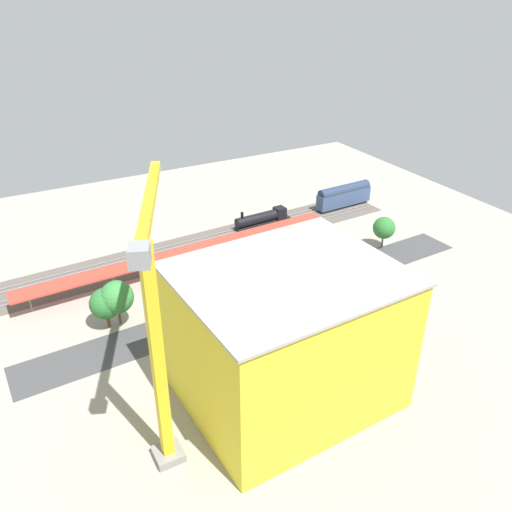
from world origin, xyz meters
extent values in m
plane|color=#9E998C|center=(0.00, 0.00, 0.00)|extent=(151.77, 151.77, 0.00)
cube|color=#5B544C|center=(0.00, -22.31, 0.00)|extent=(95.35, 17.36, 0.01)
cube|color=#424244|center=(0.00, 4.43, 0.00)|extent=(95.17, 13.29, 0.01)
cube|color=#9E9EA8|center=(0.00, -25.57, 0.18)|extent=(94.76, 4.42, 0.12)
cube|color=#9E9EA8|center=(0.00, -24.13, 0.18)|extent=(94.76, 4.42, 0.12)
cube|color=#9E9EA8|center=(0.00, -20.49, 0.18)|extent=(94.76, 4.42, 0.12)
cube|color=#9E9EA8|center=(0.00, -19.05, 0.18)|extent=(94.76, 4.42, 0.12)
cube|color=#C63D2D|center=(9.74, -13.99, 3.96)|extent=(70.12, 7.72, 0.35)
cylinder|color=slate|center=(-21.73, -15.42, 1.89)|extent=(0.30, 0.30, 3.78)
cylinder|color=slate|center=(-5.99, -14.70, 1.89)|extent=(0.30, 0.30, 3.78)
cylinder|color=slate|center=(9.74, -13.99, 1.89)|extent=(0.30, 0.30, 3.78)
cylinder|color=slate|center=(25.47, -13.27, 1.89)|extent=(0.30, 0.30, 3.78)
cylinder|color=slate|center=(41.20, -12.56, 1.89)|extent=(0.30, 0.30, 3.78)
cube|color=black|center=(-15.18, -24.85, 0.50)|extent=(15.15, 2.95, 1.00)
cylinder|color=black|center=(-13.87, -24.79, 2.26)|extent=(12.54, 3.08, 2.52)
cube|color=black|center=(-20.08, -25.07, 1.87)|extent=(2.74, 2.83, 3.75)
cylinder|color=black|center=(-9.15, -24.58, 4.22)|extent=(0.70, 0.70, 1.40)
cube|color=black|center=(-39.95, -24.85, 0.30)|extent=(14.80, 2.96, 0.60)
cube|color=#384C72|center=(-39.95, -24.85, 2.58)|extent=(16.46, 3.60, 3.95)
cylinder|color=#273550|center=(-39.95, -24.85, 4.80)|extent=(15.80, 3.58, 2.87)
cube|color=black|center=(-21.50, 8.20, 0.15)|extent=(3.45, 1.68, 0.30)
cube|color=#474C51|center=(-21.50, 8.20, 0.69)|extent=(4.11, 1.75, 0.77)
cube|color=#1E2328|center=(-21.50, 8.20, 1.33)|extent=(2.30, 1.54, 0.52)
cube|color=black|center=(-15.17, 7.88, 0.15)|extent=(4.10, 1.90, 0.30)
cube|color=maroon|center=(-15.17, 7.88, 0.71)|extent=(4.87, 2.02, 0.82)
cube|color=#1E2328|center=(-15.17, 7.88, 1.45)|extent=(2.76, 1.68, 0.66)
cube|color=black|center=(-9.58, 8.13, 0.15)|extent=(4.00, 1.75, 0.30)
cube|color=navy|center=(-9.58, 8.13, 0.67)|extent=(4.75, 1.83, 0.75)
cube|color=#1E2328|center=(-9.58, 8.13, 1.31)|extent=(2.67, 1.59, 0.54)
cube|color=black|center=(-3.20, 7.53, 0.15)|extent=(3.92, 1.72, 0.30)
cube|color=silver|center=(-3.20, 7.53, 0.67)|extent=(4.67, 1.79, 0.74)
cube|color=#1E2328|center=(-3.20, 7.53, 1.34)|extent=(2.61, 1.58, 0.59)
cube|color=black|center=(2.92, 8.41, 0.15)|extent=(3.66, 1.97, 0.30)
cube|color=maroon|center=(2.92, 8.41, 0.71)|extent=(4.34, 2.08, 0.82)
cube|color=#1E2328|center=(2.92, 8.41, 1.41)|extent=(2.46, 1.76, 0.57)
cube|color=black|center=(9.30, 7.88, 0.15)|extent=(3.64, 1.84, 0.30)
cube|color=navy|center=(9.30, 7.88, 0.73)|extent=(4.32, 1.93, 0.85)
cube|color=#1E2328|center=(9.30, 7.88, 1.47)|extent=(2.43, 1.67, 0.64)
cube|color=black|center=(14.40, 8.09, 0.15)|extent=(3.59, 1.92, 0.30)
cube|color=#474C51|center=(14.40, 8.09, 0.65)|extent=(4.27, 2.02, 0.71)
cube|color=#1E2328|center=(14.40, 8.09, 1.35)|extent=(2.41, 1.73, 0.68)
cube|color=black|center=(21.39, 7.97, 0.15)|extent=(3.42, 1.67, 0.30)
cube|color=maroon|center=(21.39, 7.97, 0.73)|extent=(4.07, 1.75, 0.87)
cube|color=#1E2328|center=(21.39, 7.97, 1.44)|extent=(2.29, 1.53, 0.54)
cube|color=yellow|center=(11.03, 28.36, 10.24)|extent=(29.42, 24.77, 20.49)
cube|color=#ADA89E|center=(11.03, 28.36, 20.69)|extent=(30.04, 25.39, 0.40)
cube|color=gray|center=(30.53, 31.28, 0.60)|extent=(3.60, 3.60, 1.20)
cube|color=yellow|center=(30.53, 31.28, 15.86)|extent=(1.40, 1.40, 31.72)
cube|color=yellow|center=(26.98, 22.68, 32.32)|extent=(10.49, 23.21, 1.20)
cube|color=gray|center=(32.24, 35.44, 32.32)|extent=(2.76, 2.98, 2.00)
cube|color=black|center=(10.89, 12.47, 0.25)|extent=(9.62, 2.42, 0.50)
cube|color=white|center=(9.70, 12.46, 1.83)|extent=(7.25, 2.65, 2.66)
cube|color=silver|center=(14.50, 12.52, 1.79)|extent=(2.40, 2.58, 2.58)
cube|color=black|center=(0.46, 12.43, 0.25)|extent=(9.61, 3.57, 0.50)
cube|color=silver|center=(-0.67, 12.27, 2.06)|extent=(7.37, 3.51, 3.12)
cube|color=maroon|center=(3.97, 12.93, 1.63)|extent=(2.62, 2.84, 2.26)
cylinder|color=brown|center=(-33.04, -1.11, 1.68)|extent=(0.38, 0.38, 3.35)
sphere|color=#2D7233|center=(-33.04, -1.11, 5.10)|extent=(5.00, 5.00, 5.00)
cylinder|color=brown|center=(18.50, -1.04, 1.41)|extent=(0.43, 0.43, 2.81)
sphere|color=#2D7233|center=(18.50, -1.04, 4.29)|extent=(4.21, 4.21, 4.21)
cylinder|color=brown|center=(29.86, -0.87, 1.51)|extent=(0.57, 0.57, 3.03)
sphere|color=#2D7233|center=(29.86, -0.87, 4.98)|extent=(5.58, 5.58, 5.58)
cylinder|color=brown|center=(27.92, -0.16, 2.00)|extent=(0.46, 0.46, 4.00)
sphere|color=#38843D|center=(27.92, -0.16, 6.07)|extent=(5.91, 5.91, 5.91)
cylinder|color=#333333|center=(0.08, 9.09, 3.18)|extent=(0.16, 0.16, 6.35)
cube|color=black|center=(0.08, 9.09, 6.80)|extent=(0.36, 0.36, 0.90)
sphere|color=red|center=(0.30, 9.09, 6.50)|extent=(0.20, 0.20, 0.20)
camera|label=1|loc=(43.15, 78.04, 55.35)|focal=36.54mm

